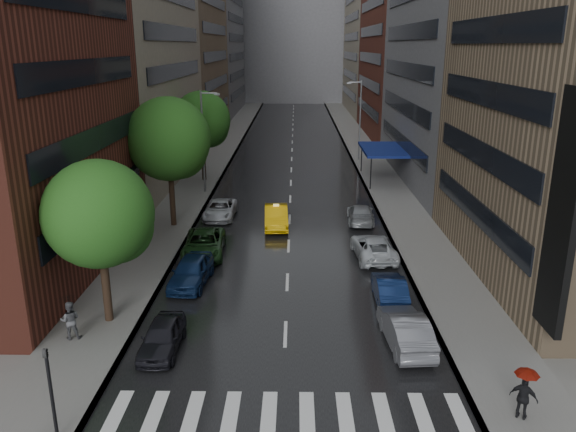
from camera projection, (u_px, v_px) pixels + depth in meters
The scene contains 20 objects.
ground at pixel (284, 383), 22.43m from camera, with size 220.00×220.00×0.00m, color gray.
road at pixel (292, 153), 70.24m from camera, with size 14.00×140.00×0.01m, color black.
sidewalk_left at pixel (220, 152), 70.33m from camera, with size 4.00×140.00×0.15m, color gray.
sidewalk_right at pixel (364, 152), 70.10m from camera, with size 4.00×140.00×0.15m, color gray.
crosswalk at pixel (288, 415), 20.51m from camera, with size 13.15×2.80×0.01m.
buildings_left at pixel (179, 21), 74.16m from camera, with size 8.00×108.00×38.00m.
buildings_right at pixel (409, 28), 72.06m from camera, with size 8.05×109.10×36.00m.
building_far at pixel (294, 31), 130.57m from camera, with size 40.00×14.00×32.00m, color slate.
tree_near at pixel (99, 214), 25.75m from camera, with size 5.06×5.06×8.06m.
tree_mid at pixel (169, 139), 39.87m from camera, with size 5.99×5.99×9.54m.
tree_far at pixel (202, 120), 53.95m from camera, with size 5.53×5.53×8.82m.
taxi at pixel (276, 217), 41.46m from camera, with size 1.68×4.82×1.59m, color yellow.
parked_cars_left at pixel (202, 248), 35.18m from camera, with size 2.85×24.35×1.61m.
parked_cars_right at pixel (378, 258), 33.59m from camera, with size 2.71×23.08×1.56m.
ped_black_umbrella at pixel (69, 314), 25.24m from camera, with size 1.00×0.98×2.09m.
ped_red_umbrella at pixel (525, 389), 19.78m from camera, with size 1.03×0.88×2.01m.
traffic_light at pixel (50, 386), 18.43m from camera, with size 0.18×0.15×3.45m.
street_lamp_left at pixel (204, 140), 49.79m from camera, with size 1.74×0.22×9.00m.
street_lamp_right at pixel (359, 119), 63.93m from camera, with size 1.74×0.22×9.00m.
awning at pixel (383, 150), 54.87m from camera, with size 4.00×8.00×3.12m.
Camera 1 is at (0.44, -19.49, 12.97)m, focal length 35.00 mm.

